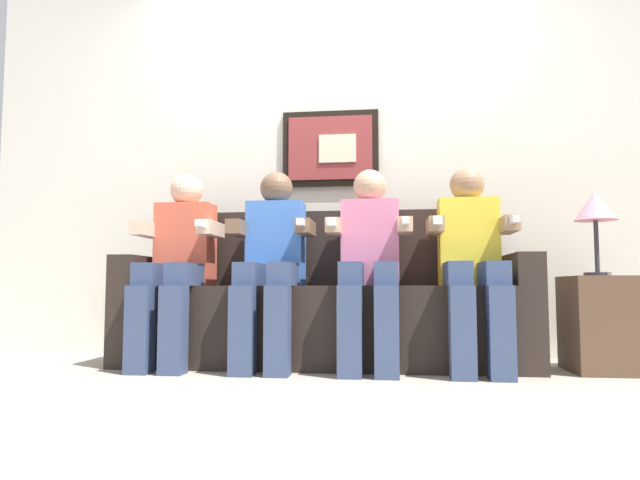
% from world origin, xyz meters
% --- Properties ---
extents(ground_plane, '(6.13, 6.13, 0.00)m').
position_xyz_m(ground_plane, '(0.00, 0.00, 0.00)').
color(ground_plane, '#9E9384').
extents(back_wall_assembly, '(4.71, 0.10, 2.60)m').
position_xyz_m(back_wall_assembly, '(0.00, 0.76, 1.30)').
color(back_wall_assembly, silver).
rests_on(back_wall_assembly, ground_plane).
extents(couch, '(2.31, 0.58, 0.90)m').
position_xyz_m(couch, '(0.00, 0.33, 0.31)').
color(couch, '#2D231E').
rests_on(couch, ground_plane).
extents(person_leftmost, '(0.46, 0.56, 1.11)m').
position_xyz_m(person_leftmost, '(-0.81, 0.16, 0.61)').
color(person_leftmost, '#D8593F').
rests_on(person_leftmost, ground_plane).
extents(person_left_center, '(0.46, 0.56, 1.11)m').
position_xyz_m(person_left_center, '(-0.27, 0.16, 0.61)').
color(person_left_center, '#3F72CC').
rests_on(person_left_center, ground_plane).
extents(person_right_center, '(0.46, 0.56, 1.11)m').
position_xyz_m(person_right_center, '(0.27, 0.16, 0.61)').
color(person_right_center, pink).
rests_on(person_right_center, ground_plane).
extents(person_rightmost, '(0.46, 0.56, 1.11)m').
position_xyz_m(person_rightmost, '(0.81, 0.16, 0.61)').
color(person_rightmost, yellow).
rests_on(person_rightmost, ground_plane).
extents(side_table_right, '(0.40, 0.40, 0.50)m').
position_xyz_m(side_table_right, '(1.51, 0.22, 0.25)').
color(side_table_right, brown).
rests_on(side_table_right, ground_plane).
extents(table_lamp, '(0.22, 0.22, 0.46)m').
position_xyz_m(table_lamp, '(1.48, 0.25, 0.86)').
color(table_lamp, '#333338').
rests_on(table_lamp, side_table_right).
extents(spare_remote_on_table, '(0.04, 0.13, 0.02)m').
position_xyz_m(spare_remote_on_table, '(1.52, 0.19, 0.51)').
color(spare_remote_on_table, white).
rests_on(spare_remote_on_table, side_table_right).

